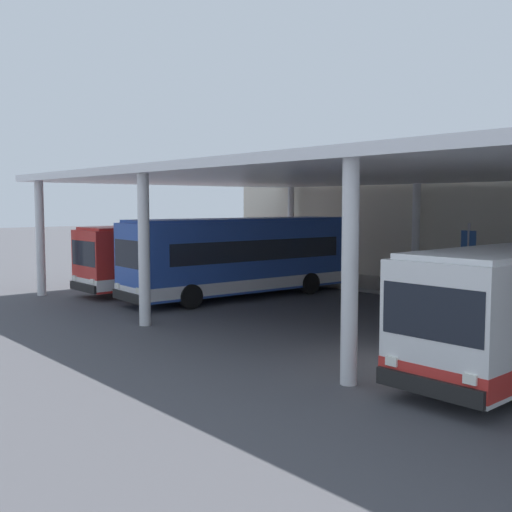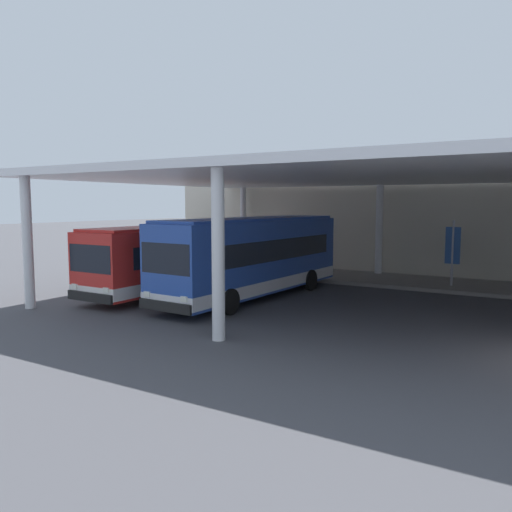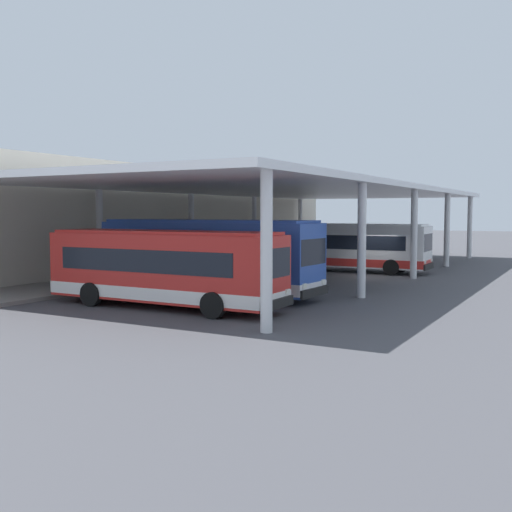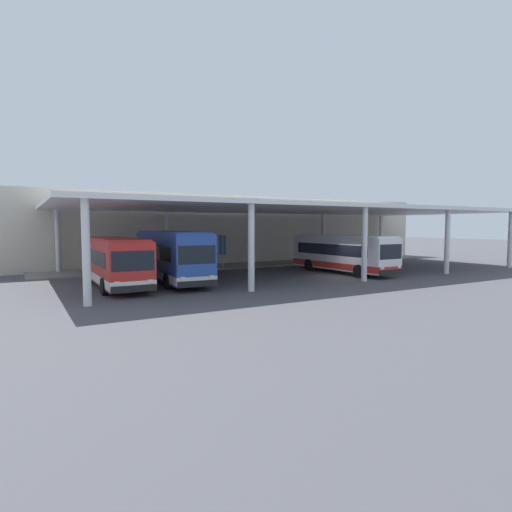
# 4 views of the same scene
# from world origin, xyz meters

# --- Properties ---
(ground_plane) EXTENTS (200.00, 200.00, 0.00)m
(ground_plane) POSITION_xyz_m (0.00, 0.00, 0.00)
(ground_plane) COLOR #47474C
(platform_kerb) EXTENTS (42.00, 4.50, 0.18)m
(platform_kerb) POSITION_xyz_m (0.00, 11.75, 0.09)
(platform_kerb) COLOR gray
(platform_kerb) RESTS_ON ground
(station_building_facade) EXTENTS (48.00, 1.60, 7.10)m
(station_building_facade) POSITION_xyz_m (0.00, 15.00, 3.55)
(station_building_facade) COLOR beige
(station_building_facade) RESTS_ON ground
(canopy_shelter) EXTENTS (40.00, 17.00, 5.55)m
(canopy_shelter) POSITION_xyz_m (0.00, 5.50, 5.29)
(canopy_shelter) COLOR silver
(canopy_shelter) RESTS_ON ground
(bus_nearest_bay) EXTENTS (2.77, 10.54, 3.17)m
(bus_nearest_bay) POSITION_xyz_m (-15.99, 3.63, 1.66)
(bus_nearest_bay) COLOR red
(bus_nearest_bay) RESTS_ON ground
(bus_second_bay) EXTENTS (3.09, 11.44, 3.57)m
(bus_second_bay) POSITION_xyz_m (-12.02, 4.15, 1.84)
(bus_second_bay) COLOR #284CA8
(bus_second_bay) RESTS_ON ground
(bus_middle_bay) EXTENTS (2.85, 10.57, 3.17)m
(bus_middle_bay) POSITION_xyz_m (2.28, 2.41, 1.66)
(bus_middle_bay) COLOR white
(bus_middle_bay) RESTS_ON ground
(bench_waiting) EXTENTS (1.80, 0.45, 0.92)m
(bench_waiting) POSITION_xyz_m (8.06, 11.82, 0.66)
(bench_waiting) COLOR #4C515B
(bench_waiting) RESTS_ON platform_kerb
(trash_bin) EXTENTS (0.52, 0.52, 0.98)m
(trash_bin) POSITION_xyz_m (4.78, 11.38, 0.68)
(trash_bin) COLOR #33383D
(trash_bin) RESTS_ON platform_kerb
(banner_sign) EXTENTS (0.70, 0.12, 3.20)m
(banner_sign) POSITION_xyz_m (-4.79, 10.94, 1.98)
(banner_sign) COLOR #B2B2B7
(banner_sign) RESTS_ON platform_kerb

